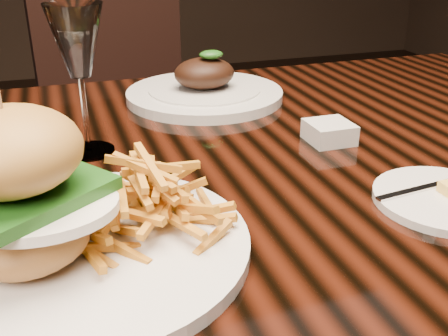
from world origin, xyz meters
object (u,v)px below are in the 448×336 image
object	(u,v)px
dining_table	(189,205)
burger_plate	(78,207)
far_dish	(205,90)
wine_glass	(77,46)
chair_far	(125,109)

from	to	relation	value
dining_table	burger_plate	world-z (taller)	burger_plate
dining_table	far_dish	bearing A→B (deg)	68.51
wine_glass	far_dish	distance (m)	0.33
burger_plate	far_dish	size ratio (longest dim) A/B	1.08
dining_table	burger_plate	distance (m)	0.29
far_dish	chair_far	size ratio (longest dim) A/B	0.31
dining_table	far_dish	xyz separation A→B (m)	(0.10, 0.26, 0.09)
far_dish	chair_far	bearing A→B (deg)	96.43
wine_glass	dining_table	bearing A→B (deg)	-26.09
far_dish	chair_far	xyz separation A→B (m)	(-0.07, 0.63, -0.23)
burger_plate	wine_glass	world-z (taller)	burger_plate
dining_table	burger_plate	bearing A→B (deg)	-127.83
burger_plate	chair_far	distance (m)	1.14
far_dish	wine_glass	bearing A→B (deg)	-139.98
dining_table	chair_far	world-z (taller)	chair_far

